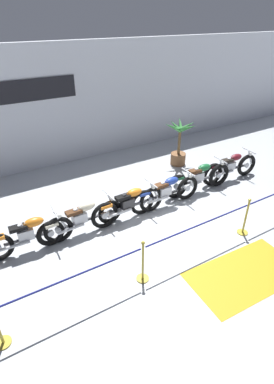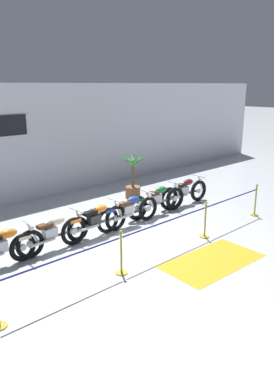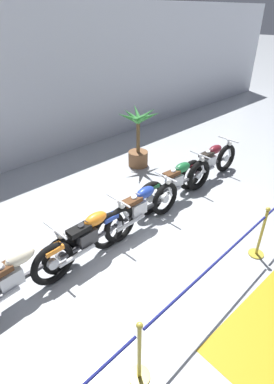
{
  "view_description": "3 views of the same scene",
  "coord_description": "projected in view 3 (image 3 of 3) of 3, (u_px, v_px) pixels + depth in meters",
  "views": [
    {
      "loc": [
        -3.97,
        -5.43,
        4.97
      ],
      "look_at": [
        -0.49,
        0.37,
        0.9
      ],
      "focal_mm": 28.0,
      "sensor_mm": 36.0,
      "label": 1
    },
    {
      "loc": [
        -6.49,
        -7.41,
        4.15
      ],
      "look_at": [
        1.25,
        0.88,
        0.88
      ],
      "focal_mm": 35.0,
      "sensor_mm": 36.0,
      "label": 2
    },
    {
      "loc": [
        -2.92,
        -2.94,
        3.88
      ],
      "look_at": [
        0.89,
        0.89,
        0.61
      ],
      "focal_mm": 28.0,
      "sensor_mm": 36.0,
      "label": 3
    }
  ],
  "objects": [
    {
      "name": "stanchion_mid_right",
      "position": [
        260.0,
        239.0,
        5.39
      ],
      "size": [
        0.28,
        0.28,
        1.05
      ],
      "color": "gold",
      "rests_on": "ground"
    },
    {
      "name": "stanchion_mid_left",
      "position": [
        139.0,
        360.0,
        3.53
      ],
      "size": [
        0.28,
        0.28,
        1.05
      ],
      "color": "gold",
      "rests_on": "ground"
    },
    {
      "name": "stanchion_far_left",
      "position": [
        146.0,
        335.0,
        3.41
      ],
      "size": [
        8.74,
        0.28,
        1.05
      ],
      "color": "gold",
      "rests_on": "ground"
    },
    {
      "name": "motorcycle_orange_2",
      "position": [
        89.0,
        238.0,
        5.23
      ],
      "size": [
        2.25,
        0.62,
        0.96
      ],
      "color": "black",
      "rests_on": "ground"
    },
    {
      "name": "motorcycle_cream_1",
      "position": [
        14.0,
        279.0,
        4.47
      ],
      "size": [
        2.36,
        0.62,
        0.93
      ],
      "color": "black",
      "rests_on": "ground"
    },
    {
      "name": "motorcycle_blue_3",
      "position": [
        139.0,
        209.0,
        5.99
      ],
      "size": [
        2.36,
        0.62,
        0.96
      ],
      "color": "black",
      "rests_on": "ground"
    },
    {
      "name": "ground_plane",
      "position": [
        137.0,
        255.0,
        5.55
      ],
      "size": [
        120.0,
        120.0,
        0.0
      ],
      "primitive_type": "plane",
      "color": "#B2B7BC"
    },
    {
      "name": "potted_palm_left_of_row",
      "position": [
        138.0,
        140.0,
        8.37
      ],
      "size": [
        1.23,
        1.04,
        1.76
      ],
      "color": "brown",
      "rests_on": "ground"
    },
    {
      "name": "motorcycle_maroon_5",
      "position": [
        210.0,
        163.0,
        7.82
      ],
      "size": [
        2.3,
        0.62,
        0.97
      ],
      "color": "black",
      "rests_on": "ground"
    },
    {
      "name": "motorcycle_green_4",
      "position": [
        176.0,
        183.0,
        6.92
      ],
      "size": [
        2.45,
        0.62,
        0.98
      ],
      "color": "black",
      "rests_on": "ground"
    }
  ]
}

